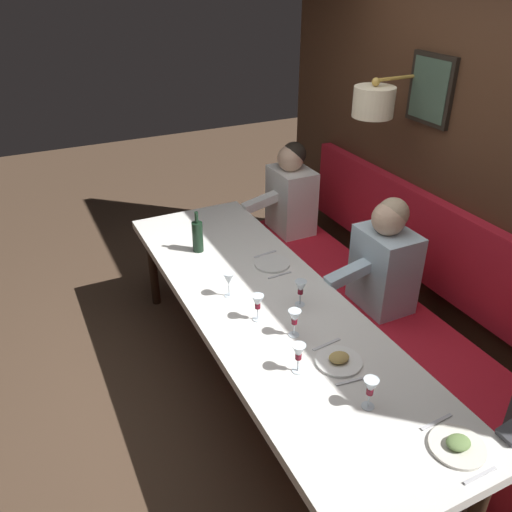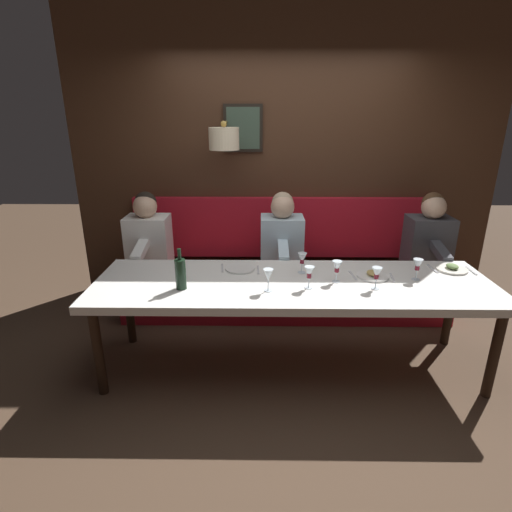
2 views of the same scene
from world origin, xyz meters
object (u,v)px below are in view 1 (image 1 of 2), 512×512
Objects in this scene: dining_table at (269,313)px; wine_glass_3 at (229,280)px; wine_glass_2 at (299,353)px; diner_near at (385,258)px; wine_bottle at (198,236)px; wine_glass_1 at (370,388)px; diner_middle at (291,191)px; wine_glass_4 at (258,303)px; wine_glass_0 at (294,318)px; wine_glass_5 at (301,288)px.

wine_glass_3 is (-0.18, 0.19, 0.18)m from dining_table.
dining_table is at bearing 77.07° from wine_glass_2.
wine_glass_2 is at bearing -148.57° from diner_near.
wine_glass_1 is at bearing -83.89° from wine_bottle.
diner_middle is (0.00, 1.27, 0.00)m from diner_near.
wine_glass_1 is 1.00× the size of wine_glass_4.
wine_bottle is at bearing 100.19° from dining_table.
diner_near is 2.64× the size of wine_bottle.
wine_glass_0 and wine_glass_4 have the same top height.
dining_table is 18.11× the size of wine_glass_2.
diner_near is at bearing 9.75° from wine_glass_5.
diner_near is 1.00× the size of diner_middle.
wine_glass_1 is 1.75m from wine_bottle.
wine_glass_2 is at bearing -89.45° from wine_bottle.
wine_glass_3 is (-1.06, 0.15, 0.04)m from diner_near.
diner_middle reaches higher than dining_table.
wine_glass_4 is (0.05, -0.29, -0.00)m from wine_glass_3.
wine_bottle is (-1.03, -0.51, 0.04)m from diner_middle.
wine_bottle is (-0.31, 0.89, 0.00)m from wine_glass_5.
diner_near reaches higher than wine_bottle.
wine_glass_0 is (-0.89, -1.63, 0.04)m from diner_middle.
diner_near is at bearing 31.43° from wine_glass_2.
diner_near is 0.73m from wine_glass_5.
dining_table is 0.94m from wine_glass_1.
wine_glass_4 is at bearing -171.79° from diner_near.
diner_middle is 2.64× the size of wine_bottle.
wine_glass_3 is (-0.04, 0.77, 0.00)m from wine_glass_2.
dining_table is 0.24m from wine_glass_4.
diner_near is at bearing -36.68° from wine_bottle.
diner_middle is at bearing 62.88° from wine_glass_5.
wine_glass_3 is 1.00× the size of wine_glass_4.
wine_bottle is (0.03, 0.62, -0.00)m from wine_glass_3.
diner_near is 4.82× the size of wine_glass_1.
wine_glass_0 is 1.00× the size of wine_glass_3.
wine_glass_2 is (-0.12, -0.26, -0.00)m from wine_glass_0.
wine_glass_5 is (0.18, 0.24, -0.00)m from wine_glass_0.
diner_near is 1.27m from diner_middle.
wine_glass_5 is at bearing 4.39° from wine_glass_4.
diner_near is 1.28m from wine_glass_1.
wine_glass_2 is 1.00× the size of wine_glass_5.
wine_glass_1 is 0.55× the size of wine_bottle.
wine_glass_4 is 0.29m from wine_glass_5.
diner_middle is 4.82× the size of wine_glass_2.
wine_glass_4 is (-1.01, -0.15, 0.04)m from diner_near.
wine_glass_2 is 0.47m from wine_glass_4.
wine_glass_1 is 1.00× the size of wine_glass_2.
diner_middle is 1.15m from wine_bottle.
wine_glass_5 is (0.17, -0.08, 0.17)m from dining_table.
wine_glass_5 is 0.94m from wine_bottle.
diner_near is at bearing -7.89° from wine_glass_3.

